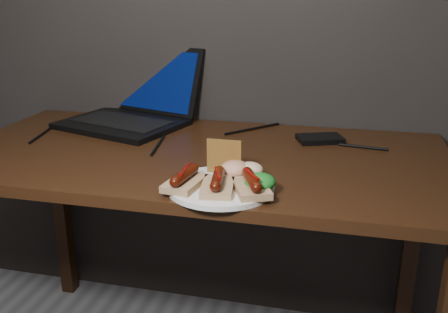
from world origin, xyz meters
TOP-DOWN VIEW (x-y plane):
  - desk at (0.00, 1.38)m, footprint 1.40×0.70m
  - laptop at (-0.30, 1.64)m, footprint 0.47×0.46m
  - hard_drive at (0.33, 1.56)m, footprint 0.15×0.13m
  - desk_cables at (-0.05, 1.50)m, footprint 1.07×0.41m
  - plate at (0.13, 1.13)m, footprint 0.28×0.28m
  - bread_sausage_left at (0.05, 1.10)m, footprint 0.09×0.12m
  - bread_sausage_center at (0.13, 1.09)m, footprint 0.09×0.12m
  - bread_sausage_right at (0.21, 1.11)m, footprint 0.11×0.13m
  - crispbread at (0.12, 1.20)m, footprint 0.09×0.01m
  - salad_greens at (0.22, 1.12)m, footprint 0.07×0.07m
  - salsa_mound at (0.15, 1.19)m, footprint 0.07×0.07m
  - coleslaw_mound at (0.19, 1.19)m, footprint 0.06×0.06m

SIDE VIEW (x-z plane):
  - desk at x=0.00m, z-range 0.29..1.04m
  - desk_cables at x=-0.05m, z-range 0.75..0.76m
  - plate at x=0.13m, z-range 0.75..0.76m
  - hard_drive at x=0.33m, z-range 0.75..0.77m
  - bread_sausage_left at x=0.05m, z-range 0.76..0.80m
  - bread_sausage_center at x=0.13m, z-range 0.76..0.80m
  - bread_sausage_right at x=0.21m, z-range 0.76..0.80m
  - coleslaw_mound at x=0.19m, z-range 0.76..0.80m
  - salad_greens at x=0.22m, z-range 0.76..0.80m
  - salsa_mound at x=0.15m, z-range 0.76..0.80m
  - laptop at x=-0.30m, z-range 0.68..0.92m
  - crispbread at x=0.12m, z-range 0.76..0.85m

